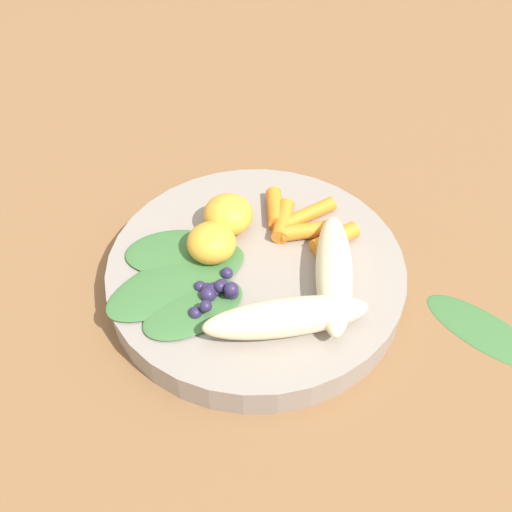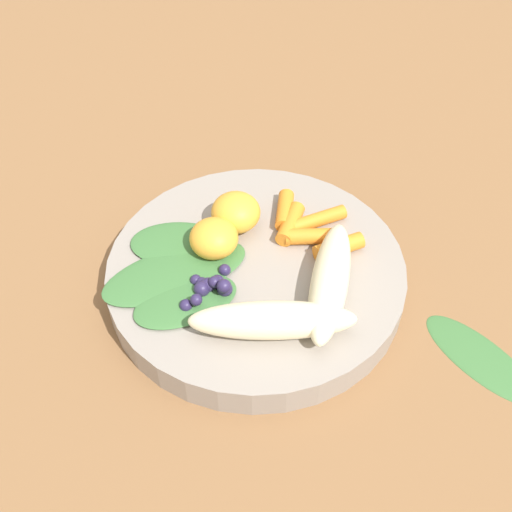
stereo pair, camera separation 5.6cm
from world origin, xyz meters
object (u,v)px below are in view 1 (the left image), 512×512
Objects in this scene: banana_peeled_right at (292,316)px; kale_leaf_stray at (484,329)px; orange_segment_near at (212,243)px; bowl at (256,274)px; banana_peeled_left at (334,272)px.

kale_leaf_stray is at bearing -3.18° from banana_peeled_right.
kale_leaf_stray is (-0.04, -0.17, -0.04)m from banana_peeled_right.
bowl is at bearing -122.10° from orange_segment_near.
orange_segment_near is at bearing 120.68° from banana_peeled_right.
bowl is 0.08m from banana_peeled_right.
orange_segment_near is at bearing 75.76° from banana_peeled_left.
banana_peeled_right is 3.07× the size of orange_segment_near.
banana_peeled_left is at bearing 41.65° from banana_peeled_right.
orange_segment_near reaches higher than banana_peeled_left.
orange_segment_near reaches higher than bowl.
bowl is 6.10× the size of orange_segment_near.
orange_segment_near is (0.10, 0.04, 0.00)m from banana_peeled_right.
banana_peeled_right is 0.11m from orange_segment_near.
bowl is 1.99× the size of banana_peeled_left.
bowl is at bearing 73.37° from banana_peeled_left.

